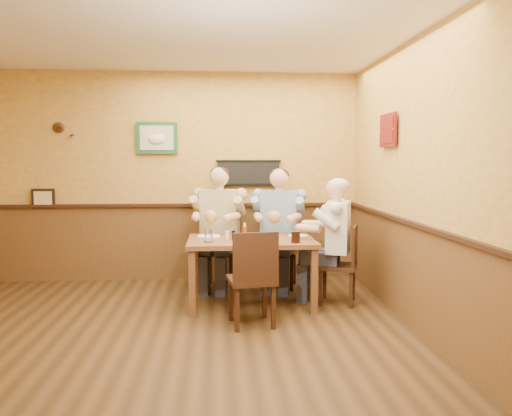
{
  "coord_description": "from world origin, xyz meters",
  "views": [
    {
      "loc": [
        0.61,
        -4.31,
        1.62
      ],
      "look_at": [
        1.02,
        1.13,
        1.1
      ],
      "focal_mm": 35.0,
      "sensor_mm": 36.0,
      "label": 1
    }
  ],
  "objects_px": {
    "chair_right_end": "(338,264)",
    "water_glass_mid": "(273,238)",
    "water_glass_left": "(208,236)",
    "cola_tumbler": "(296,237)",
    "dining_table": "(251,247)",
    "hot_sauce_bottle": "(245,233)",
    "salt_shaker": "(227,235)",
    "chair_back_right": "(279,250)",
    "diner_blue_polo": "(279,234)",
    "diner_white_elder": "(338,248)",
    "chair_near_side": "(251,278)",
    "chair_back_left": "(220,250)",
    "diner_tan_shirt": "(220,234)",
    "pepper_shaker": "(234,235)"
  },
  "relations": [
    {
      "from": "dining_table",
      "to": "diner_tan_shirt",
      "type": "bearing_deg",
      "value": 113.41
    },
    {
      "from": "chair_back_left",
      "to": "diner_white_elder",
      "type": "xyz_separation_m",
      "value": [
        1.33,
        -0.8,
        0.16
      ]
    },
    {
      "from": "dining_table",
      "to": "water_glass_left",
      "type": "height_order",
      "value": "water_glass_left"
    },
    {
      "from": "water_glass_mid",
      "to": "salt_shaker",
      "type": "relative_size",
      "value": 1.27
    },
    {
      "from": "chair_back_left",
      "to": "diner_blue_polo",
      "type": "distance_m",
      "value": 0.78
    },
    {
      "from": "dining_table",
      "to": "water_glass_left",
      "type": "bearing_deg",
      "value": -159.29
    },
    {
      "from": "diner_white_elder",
      "to": "diner_blue_polo",
      "type": "bearing_deg",
      "value": -123.09
    },
    {
      "from": "diner_blue_polo",
      "to": "water_glass_left",
      "type": "xyz_separation_m",
      "value": [
        -0.88,
        -0.94,
        0.13
      ]
    },
    {
      "from": "diner_tan_shirt",
      "to": "diner_blue_polo",
      "type": "distance_m",
      "value": 0.75
    },
    {
      "from": "chair_back_right",
      "to": "diner_white_elder",
      "type": "height_order",
      "value": "diner_white_elder"
    },
    {
      "from": "water_glass_mid",
      "to": "chair_near_side",
      "type": "bearing_deg",
      "value": -127.54
    },
    {
      "from": "diner_blue_polo",
      "to": "diner_white_elder",
      "type": "bearing_deg",
      "value": -39.03
    },
    {
      "from": "pepper_shaker",
      "to": "cola_tumbler",
      "type": "bearing_deg",
      "value": -22.26
    },
    {
      "from": "diner_white_elder",
      "to": "water_glass_left",
      "type": "height_order",
      "value": "diner_white_elder"
    },
    {
      "from": "dining_table",
      "to": "diner_tan_shirt",
      "type": "height_order",
      "value": "diner_tan_shirt"
    },
    {
      "from": "water_glass_left",
      "to": "salt_shaker",
      "type": "distance_m",
      "value": 0.24
    },
    {
      "from": "diner_tan_shirt",
      "to": "diner_white_elder",
      "type": "xyz_separation_m",
      "value": [
        1.33,
        -0.8,
        -0.05
      ]
    },
    {
      "from": "diner_blue_polo",
      "to": "salt_shaker",
      "type": "xyz_separation_m",
      "value": [
        -0.68,
        -0.8,
        0.12
      ]
    },
    {
      "from": "chair_right_end",
      "to": "cola_tumbler",
      "type": "relative_size",
      "value": 7.27
    },
    {
      "from": "water_glass_left",
      "to": "cola_tumbler",
      "type": "distance_m",
      "value": 0.93
    },
    {
      "from": "chair_back_right",
      "to": "salt_shaker",
      "type": "relative_size",
      "value": 9.56
    },
    {
      "from": "dining_table",
      "to": "hot_sauce_bottle",
      "type": "distance_m",
      "value": 0.22
    },
    {
      "from": "hot_sauce_bottle",
      "to": "salt_shaker",
      "type": "distance_m",
      "value": 0.2
    },
    {
      "from": "hot_sauce_bottle",
      "to": "water_glass_mid",
      "type": "bearing_deg",
      "value": -43.79
    },
    {
      "from": "chair_back_right",
      "to": "hot_sauce_bottle",
      "type": "xyz_separation_m",
      "value": [
        -0.49,
        -0.87,
        0.36
      ]
    },
    {
      "from": "diner_tan_shirt",
      "to": "cola_tumbler",
      "type": "relative_size",
      "value": 11.23
    },
    {
      "from": "diner_white_elder",
      "to": "pepper_shaker",
      "type": "distance_m",
      "value": 1.19
    },
    {
      "from": "dining_table",
      "to": "diner_white_elder",
      "type": "relative_size",
      "value": 1.1
    },
    {
      "from": "chair_right_end",
      "to": "hot_sauce_bottle",
      "type": "distance_m",
      "value": 1.14
    },
    {
      "from": "cola_tumbler",
      "to": "chair_right_end",
      "type": "bearing_deg",
      "value": 29.2
    },
    {
      "from": "cola_tumbler",
      "to": "dining_table",
      "type": "bearing_deg",
      "value": 145.97
    },
    {
      "from": "cola_tumbler",
      "to": "hot_sauce_bottle",
      "type": "xyz_separation_m",
      "value": [
        -0.53,
        0.2,
        0.02
      ]
    },
    {
      "from": "chair_back_right",
      "to": "hot_sauce_bottle",
      "type": "distance_m",
      "value": 1.06
    },
    {
      "from": "water_glass_mid",
      "to": "pepper_shaker",
      "type": "relative_size",
      "value": 1.26
    },
    {
      "from": "diner_blue_polo",
      "to": "diner_white_elder",
      "type": "xyz_separation_m",
      "value": [
        0.57,
        -0.77,
        -0.04
      ]
    },
    {
      "from": "dining_table",
      "to": "chair_near_side",
      "type": "distance_m",
      "value": 0.72
    },
    {
      "from": "chair_right_end",
      "to": "water_glass_mid",
      "type": "height_order",
      "value": "chair_right_end"
    },
    {
      "from": "chair_near_side",
      "to": "water_glass_left",
      "type": "distance_m",
      "value": 0.75
    },
    {
      "from": "chair_back_right",
      "to": "diner_tan_shirt",
      "type": "bearing_deg",
      "value": -168.22
    },
    {
      "from": "chair_right_end",
      "to": "pepper_shaker",
      "type": "relative_size",
      "value": 8.83
    },
    {
      "from": "water_glass_mid",
      "to": "hot_sauce_bottle",
      "type": "relative_size",
      "value": 0.74
    },
    {
      "from": "dining_table",
      "to": "cola_tumbler",
      "type": "distance_m",
      "value": 0.57
    },
    {
      "from": "dining_table",
      "to": "diner_blue_polo",
      "type": "height_order",
      "value": "diner_blue_polo"
    },
    {
      "from": "chair_near_side",
      "to": "salt_shaker",
      "type": "relative_size",
      "value": 9.49
    },
    {
      "from": "chair_back_right",
      "to": "pepper_shaker",
      "type": "bearing_deg",
      "value": -112.98
    },
    {
      "from": "cola_tumbler",
      "to": "pepper_shaker",
      "type": "distance_m",
      "value": 0.7
    },
    {
      "from": "chair_back_left",
      "to": "hot_sauce_bottle",
      "type": "distance_m",
      "value": 1.0
    },
    {
      "from": "water_glass_mid",
      "to": "salt_shaker",
      "type": "bearing_deg",
      "value": 145.01
    },
    {
      "from": "dining_table",
      "to": "hot_sauce_bottle",
      "type": "relative_size",
      "value": 8.09
    },
    {
      "from": "diner_blue_polo",
      "to": "chair_back_right",
      "type": "bearing_deg",
      "value": 0.0
    }
  ]
}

